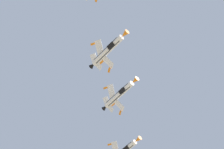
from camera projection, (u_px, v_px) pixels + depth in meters
The scene contains 2 objects.
fighter_jet_right_wing at pixel (108, 50), 151.46m from camera, with size 13.81×11.02×7.89m.
fighter_jet_left_outer at pixel (120, 94), 165.50m from camera, with size 13.81×11.07×8.08m.
Camera 1 is at (5.55, 1.86, 1.84)m, focal length 87.12 mm.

